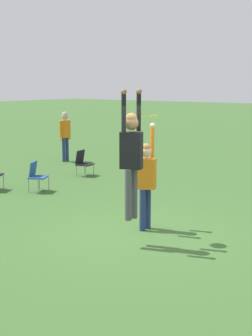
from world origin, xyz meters
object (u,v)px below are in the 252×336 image
object	(u,v)px
frisbee	(149,116)
person_spectator_near	(65,131)
person_jumping	(131,151)
camping_chair_1	(36,174)
person_defending	(145,174)
camping_chair_2	(83,161)

from	to	relation	value
frisbee	person_spectator_near	world-z (taller)	frisbee
person_jumping	camping_chair_1	world-z (taller)	person_jumping
camping_chair_1	person_defending	bearing A→B (deg)	48.44
person_defending	person_spectator_near	bearing A→B (deg)	124.59
camping_chair_1	person_jumping	bearing A→B (deg)	38.88
frisbee	person_jumping	bearing A→B (deg)	178.01
person_jumping	frisbee	distance (m)	0.76
camping_chair_1	camping_chair_2	xyz separation A→B (m)	(2.40, 0.54, -0.02)
person_spectator_near	person_defending	bearing A→B (deg)	-88.24
person_jumping	camping_chair_1	distance (m)	5.13
camping_chair_1	person_spectator_near	size ratio (longest dim) A/B	0.44
person_jumping	frisbee	size ratio (longest dim) A/B	8.19
person_jumping	person_defending	xyz separation A→B (m)	(0.92, 0.36, -0.61)
person_defending	frisbee	xyz separation A→B (m)	(-0.42, -0.37, 1.18)
person_jumping	camping_chair_1	xyz separation A→B (m)	(1.84, 4.62, -1.24)
camping_chair_1	person_spectator_near	xyz separation A→B (m)	(4.00, 2.94, 0.65)
camping_chair_1	camping_chair_2	distance (m)	2.46
person_defending	camping_chair_1	bearing A→B (deg)	146.79
person_defending	person_spectator_near	size ratio (longest dim) A/B	1.14
person_spectator_near	camping_chair_1	bearing A→B (deg)	-107.64
person_defending	camping_chair_1	world-z (taller)	person_defending
person_jumping	frisbee	xyz separation A→B (m)	(0.50, -0.02, 0.57)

